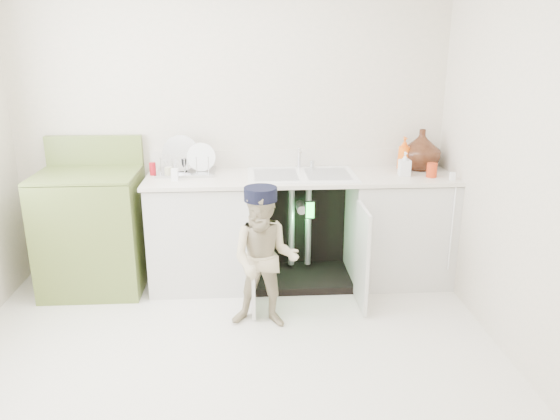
% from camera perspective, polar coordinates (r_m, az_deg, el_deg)
% --- Properties ---
extents(ground, '(3.50, 3.50, 0.00)m').
position_cam_1_polar(ground, '(3.54, -5.13, -15.69)').
color(ground, beige).
rests_on(ground, ground).
extents(room_shell, '(6.00, 5.50, 1.26)m').
position_cam_1_polar(room_shell, '(3.04, -5.77, 4.44)').
color(room_shell, beige).
rests_on(room_shell, ground).
extents(counter_run, '(2.44, 1.02, 1.23)m').
position_cam_1_polar(counter_run, '(4.44, 2.60, -1.64)').
color(counter_run, silver).
rests_on(counter_run, ground).
extents(avocado_stove, '(0.76, 0.65, 1.19)m').
position_cam_1_polar(avocado_stove, '(4.55, -19.00, -1.94)').
color(avocado_stove, olive).
rests_on(avocado_stove, ground).
extents(repair_worker, '(0.65, 0.61, 1.00)m').
position_cam_1_polar(repair_worker, '(3.72, -1.61, -5.06)').
color(repair_worker, tan).
rests_on(repair_worker, ground).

